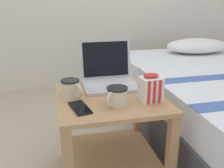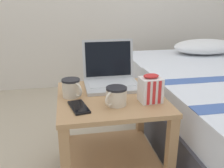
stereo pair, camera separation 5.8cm
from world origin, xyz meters
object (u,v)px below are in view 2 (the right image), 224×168
Objects in this scene: mug_front_left at (71,87)px; snack_bag at (150,89)px; mug_front_right at (116,95)px; cell_phone at (79,107)px; laptop at (111,77)px.

mug_front_left is 0.40m from snack_bag.
mug_front_right is 0.18m from cell_phone.
mug_front_right is at bearing -95.53° from laptop.
snack_bag reaches higher than mug_front_left.
snack_bag is at bearing 2.69° from cell_phone.
snack_bag is at bearing 3.68° from mug_front_right.
laptop is 0.32m from snack_bag.
laptop reaches higher than mug_front_right.
mug_front_left is at bearing 160.75° from snack_bag.
mug_front_left is 0.16m from cell_phone.
mug_front_left is at bearing -147.53° from laptop.
laptop is 0.28m from mug_front_left.
mug_front_left is 0.25m from mug_front_right.
cell_phone is at bearing -79.79° from mug_front_left.
mug_front_right is at bearing 1.73° from cell_phone.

